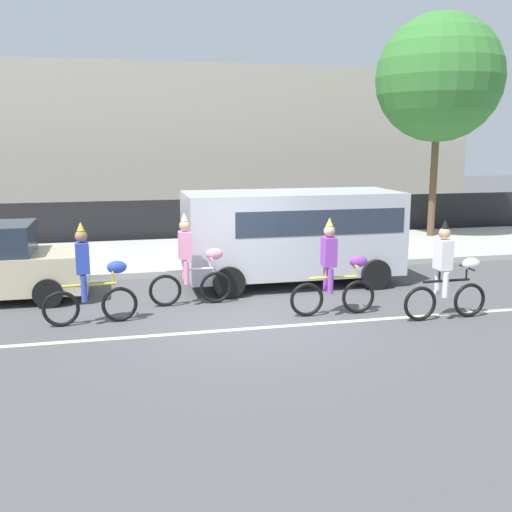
% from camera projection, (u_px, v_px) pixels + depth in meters
% --- Properties ---
extents(ground_plane, '(80.00, 80.00, 0.00)m').
position_uv_depth(ground_plane, '(249.00, 320.00, 11.35)').
color(ground_plane, '#4C4C4F').
extents(road_centre_line, '(36.00, 0.14, 0.01)m').
position_uv_depth(road_centre_line, '(255.00, 328.00, 10.87)').
color(road_centre_line, beige).
rests_on(road_centre_line, ground).
extents(sidewalk_curb, '(60.00, 5.00, 0.15)m').
position_uv_depth(sidewalk_curb, '(201.00, 254.00, 17.54)').
color(sidewalk_curb, '#ADAAA3').
rests_on(sidewalk_curb, ground).
extents(fence_line, '(40.00, 0.08, 1.40)m').
position_uv_depth(fence_line, '(188.00, 220.00, 20.19)').
color(fence_line, black).
rests_on(fence_line, ground).
extents(building_backdrop, '(28.00, 8.00, 6.41)m').
position_uv_depth(building_backdrop, '(148.00, 143.00, 27.75)').
color(building_backdrop, '#B2A899').
rests_on(building_backdrop, ground).
extents(parade_cyclist_cobalt, '(1.72, 0.50, 1.92)m').
position_uv_depth(parade_cyclist_cobalt, '(90.00, 280.00, 10.97)').
color(parade_cyclist_cobalt, black).
rests_on(parade_cyclist_cobalt, ground).
extents(parade_cyclist_pink, '(1.72, 0.50, 1.92)m').
position_uv_depth(parade_cyclist_pink, '(191.00, 265.00, 12.28)').
color(parade_cyclist_pink, black).
rests_on(parade_cyclist_pink, ground).
extents(parade_cyclist_purple, '(1.72, 0.50, 1.92)m').
position_uv_depth(parade_cyclist_purple, '(334.00, 273.00, 11.56)').
color(parade_cyclist_purple, black).
rests_on(parade_cyclist_purple, ground).
extents(parade_cyclist_zebra, '(1.72, 0.50, 1.92)m').
position_uv_depth(parade_cyclist_zebra, '(447.00, 276.00, 11.29)').
color(parade_cyclist_zebra, black).
rests_on(parade_cyclist_zebra, ground).
extents(parked_van_silver, '(5.00, 2.22, 2.18)m').
position_uv_depth(parked_van_silver, '(295.00, 230.00, 14.06)').
color(parked_van_silver, silver).
rests_on(parked_van_silver, ground).
extents(street_tree_near_lamp, '(4.12, 4.12, 7.25)m').
position_uv_depth(street_tree_near_lamp, '(439.00, 78.00, 19.45)').
color(street_tree_near_lamp, brown).
rests_on(street_tree_near_lamp, sidewalk_curb).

